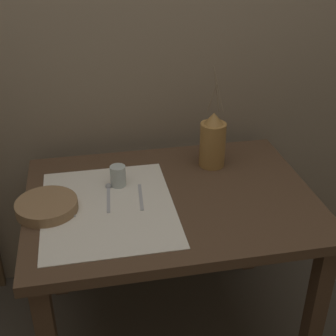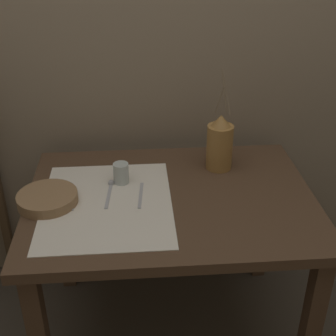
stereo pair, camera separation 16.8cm
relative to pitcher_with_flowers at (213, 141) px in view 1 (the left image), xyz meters
The scene contains 10 objects.
ground_plane 0.86m from the pitcher_with_flowers, 136.61° to the right, with size 12.00×12.00×0.00m, color #473F35.
stone_wall_back 0.54m from the pitcher_with_flowers, 125.68° to the left, with size 7.00×0.06×2.40m.
wooden_table 0.36m from the pitcher_with_flowers, 136.61° to the right, with size 1.07×0.79×0.70m.
linen_cloth 0.52m from the pitcher_with_flowers, 152.20° to the right, with size 0.47×0.57×0.00m.
pitcher_with_flowers is the anchor object (origin of this frame).
wooden_bowl 0.71m from the pitcher_with_flowers, 161.85° to the right, with size 0.22×0.22×0.04m.
glass_tumbler_near 0.42m from the pitcher_with_flowers, 166.89° to the right, with size 0.06×0.06×0.08m.
spoon_inner 0.62m from the pitcher_with_flowers, 166.89° to the right, with size 0.04×0.18×0.02m.
spoon_outer 0.47m from the pitcher_with_flowers, 162.82° to the right, with size 0.03×0.19×0.02m.
knife_center 0.40m from the pitcher_with_flowers, 148.91° to the right, with size 0.03×0.17×0.00m.
Camera 1 is at (-0.29, -1.44, 1.64)m, focal length 50.00 mm.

